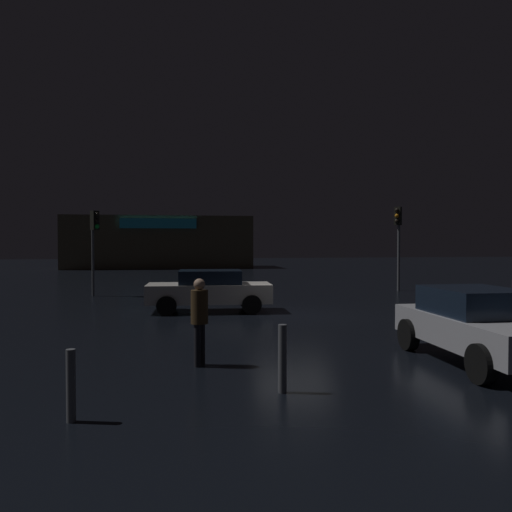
{
  "coord_description": "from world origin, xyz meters",
  "views": [
    {
      "loc": [
        -3.98,
        -16.26,
        2.44
      ],
      "look_at": [
        -0.09,
        7.06,
        1.79
      ],
      "focal_mm": 35.73,
      "sensor_mm": 36.0,
      "label": 1
    }
  ],
  "objects_px": {
    "store_building": "(159,242)",
    "car_crossing": "(479,324)",
    "car_near": "(209,290)",
    "traffic_signal_main": "(398,230)",
    "traffic_signal_cross_left": "(94,232)",
    "pedestrian": "(199,315)"
  },
  "relations": [
    {
      "from": "store_building",
      "to": "car_crossing",
      "type": "height_order",
      "value": "store_building"
    },
    {
      "from": "store_building",
      "to": "car_near",
      "type": "height_order",
      "value": "store_building"
    },
    {
      "from": "traffic_signal_main",
      "to": "traffic_signal_cross_left",
      "type": "xyz_separation_m",
      "value": [
        -14.53,
        -0.12,
        -0.14
      ]
    },
    {
      "from": "store_building",
      "to": "traffic_signal_main",
      "type": "xyz_separation_m",
      "value": [
        12.25,
        -25.44,
        0.61
      ]
    },
    {
      "from": "traffic_signal_cross_left",
      "to": "store_building",
      "type": "bearing_deg",
      "value": 84.92
    },
    {
      "from": "store_building",
      "to": "car_near",
      "type": "xyz_separation_m",
      "value": [
        2.43,
        -31.47,
        -1.66
      ]
    },
    {
      "from": "traffic_signal_main",
      "to": "car_near",
      "type": "distance_m",
      "value": 11.75
    },
    {
      "from": "traffic_signal_main",
      "to": "pedestrian",
      "type": "height_order",
      "value": "traffic_signal_main"
    },
    {
      "from": "store_building",
      "to": "traffic_signal_cross_left",
      "type": "height_order",
      "value": "store_building"
    },
    {
      "from": "car_near",
      "to": "pedestrian",
      "type": "height_order",
      "value": "pedestrian"
    },
    {
      "from": "car_crossing",
      "to": "pedestrian",
      "type": "height_order",
      "value": "pedestrian"
    },
    {
      "from": "car_near",
      "to": "car_crossing",
      "type": "xyz_separation_m",
      "value": [
        4.81,
        -8.43,
        0.01
      ]
    },
    {
      "from": "pedestrian",
      "to": "car_crossing",
      "type": "bearing_deg",
      "value": -6.65
    },
    {
      "from": "car_near",
      "to": "car_crossing",
      "type": "distance_m",
      "value": 9.7
    },
    {
      "from": "car_crossing",
      "to": "traffic_signal_cross_left",
      "type": "bearing_deg",
      "value": 123.56
    },
    {
      "from": "car_near",
      "to": "pedestrian",
      "type": "xyz_separation_m",
      "value": [
        -0.77,
        -7.77,
        0.24
      ]
    },
    {
      "from": "traffic_signal_cross_left",
      "to": "traffic_signal_main",
      "type": "bearing_deg",
      "value": 0.48
    },
    {
      "from": "car_near",
      "to": "pedestrian",
      "type": "bearing_deg",
      "value": -95.62
    },
    {
      "from": "store_building",
      "to": "traffic_signal_main",
      "type": "height_order",
      "value": "store_building"
    },
    {
      "from": "car_crossing",
      "to": "pedestrian",
      "type": "distance_m",
      "value": 5.62
    },
    {
      "from": "store_building",
      "to": "traffic_signal_cross_left",
      "type": "xyz_separation_m",
      "value": [
        -2.27,
        -25.56,
        0.47
      ]
    },
    {
      "from": "car_near",
      "to": "car_crossing",
      "type": "bearing_deg",
      "value": -60.25
    }
  ]
}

